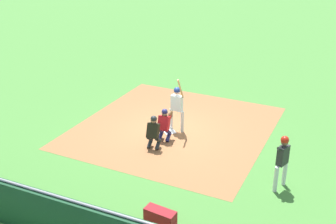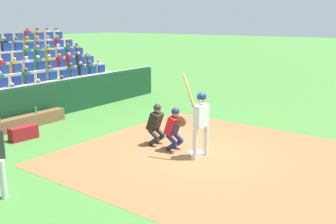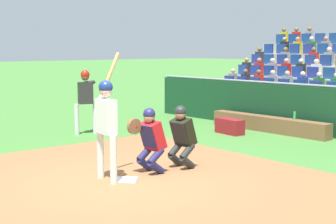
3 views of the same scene
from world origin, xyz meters
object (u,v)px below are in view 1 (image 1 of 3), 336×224
object	(u,v)px
equipment_duffel_bag	(160,217)
on_deck_batter	(283,157)
batter_at_plate	(177,104)
home_plate_umpire	(154,131)
home_plate_marker	(169,132)
catcher_crouching	(165,123)
water_bottle_on_bench	(94,219)

from	to	relation	value
equipment_duffel_bag	on_deck_batter	xyz separation A→B (m)	(2.67, 3.08, 0.90)
batter_at_plate	home_plate_umpire	distance (m)	1.76
home_plate_umpire	on_deck_batter	world-z (taller)	on_deck_batter
equipment_duffel_bag	home_plate_marker	bearing A→B (deg)	117.49
equipment_duffel_bag	on_deck_batter	size ratio (longest dim) A/B	0.49
on_deck_batter	batter_at_plate	bearing A→B (deg)	152.05
catcher_crouching	home_plate_umpire	world-z (taller)	catcher_crouching
catcher_crouching	batter_at_plate	bearing A→B (deg)	83.56
water_bottle_on_bench	equipment_duffel_bag	bearing A→B (deg)	41.06
catcher_crouching	water_bottle_on_bench	bearing A→B (deg)	-84.05
water_bottle_on_bench	on_deck_batter	xyz separation A→B (m)	(4.02, 4.26, 0.56)
home_plate_marker	batter_at_plate	world-z (taller)	batter_at_plate
water_bottle_on_bench	equipment_duffel_bag	distance (m)	1.82
water_bottle_on_bench	equipment_duffel_bag	xyz separation A→B (m)	(1.35, 1.18, -0.34)
on_deck_batter	catcher_crouching	bearing A→B (deg)	162.48
water_bottle_on_bench	catcher_crouching	bearing A→B (deg)	95.95
catcher_crouching	home_plate_umpire	xyz separation A→B (m)	(-0.10, -0.75, -0.02)
water_bottle_on_bench	on_deck_batter	world-z (taller)	on_deck_batter
home_plate_umpire	on_deck_batter	xyz separation A→B (m)	(4.72, -0.71, 0.40)
batter_at_plate	water_bottle_on_bench	world-z (taller)	batter_at_plate
water_bottle_on_bench	equipment_duffel_bag	size ratio (longest dim) A/B	0.26
home_plate_marker	batter_at_plate	xyz separation A→B (m)	(0.22, 0.24, 1.15)
home_plate_marker	on_deck_batter	world-z (taller)	on_deck_batter
equipment_duffel_bag	on_deck_batter	world-z (taller)	on_deck_batter
batter_at_plate	equipment_duffel_bag	size ratio (longest dim) A/B	2.66
batter_at_plate	on_deck_batter	world-z (taller)	batter_at_plate
on_deck_batter	water_bottle_on_bench	bearing A→B (deg)	-133.39
home_plate_umpire	home_plate_marker	bearing A→B (deg)	90.29
equipment_duffel_bag	home_plate_umpire	bearing A→B (deg)	124.46
home_plate_marker	batter_at_plate	distance (m)	1.20
equipment_duffel_bag	on_deck_batter	bearing A→B (deg)	55.08
home_plate_marker	equipment_duffel_bag	xyz separation A→B (m)	(2.06, -5.23, 0.20)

